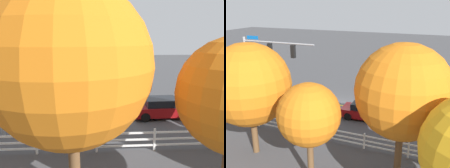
% 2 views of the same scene
% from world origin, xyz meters
% --- Properties ---
extents(ground_plane, '(120.00, 120.00, 0.00)m').
position_xyz_m(ground_plane, '(0.00, 0.00, 0.00)').
color(ground_plane, '#444447').
extents(lane_center_stripe, '(28.00, 0.16, 0.01)m').
position_xyz_m(lane_center_stripe, '(-4.00, 0.00, 0.00)').
color(lane_center_stripe, gold).
rests_on(lane_center_stripe, ground_plane).
extents(signal_assembly, '(6.57, 0.38, 6.81)m').
position_xyz_m(signal_assembly, '(4.87, 4.36, 4.77)').
color(signal_assembly, gray).
rests_on(signal_assembly, ground_plane).
extents(car_1, '(4.55, 1.96, 1.41)m').
position_xyz_m(car_1, '(-3.39, 1.91, 0.69)').
color(car_1, maroon).
rests_on(car_1, ground_plane).
extents(car_2, '(3.99, 2.03, 1.31)m').
position_xyz_m(car_2, '(2.04, 1.95, 0.63)').
color(car_2, slate).
rests_on(car_2, ground_plane).
extents(white_rail_fence, '(26.10, 0.10, 1.15)m').
position_xyz_m(white_rail_fence, '(-3.00, 6.50, 0.60)').
color(white_rail_fence, white).
rests_on(white_rail_fence, ground_plane).
extents(tree_0, '(5.14, 5.14, 7.22)m').
position_xyz_m(tree_0, '(2.05, 9.51, 4.64)').
color(tree_0, brown).
rests_on(tree_0, ground_plane).
extents(tree_1, '(5.07, 5.07, 7.60)m').
position_xyz_m(tree_1, '(-6.98, 8.51, 5.05)').
color(tree_1, brown).
rests_on(tree_1, ground_plane).
extents(tree_3, '(3.34, 3.34, 5.61)m').
position_xyz_m(tree_3, '(-2.64, 10.66, 3.92)').
color(tree_3, brown).
rests_on(tree_3, ground_plane).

